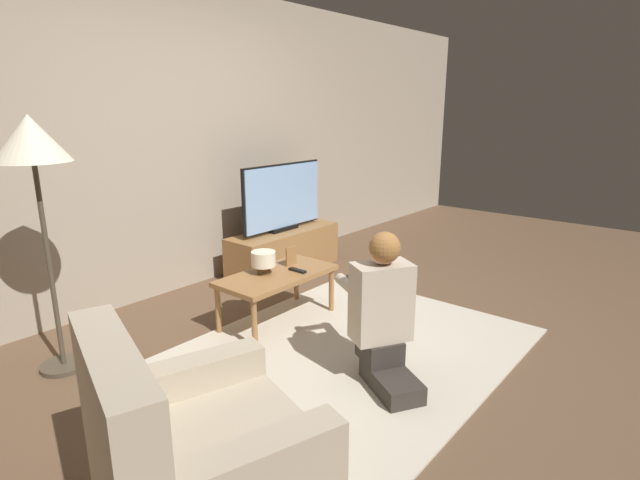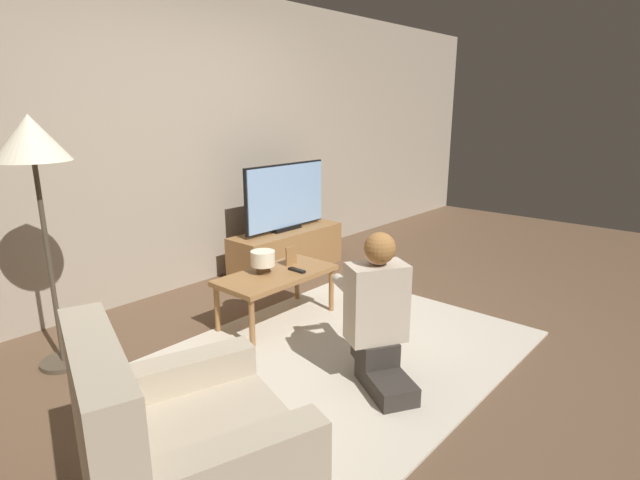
{
  "view_description": "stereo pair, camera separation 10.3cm",
  "coord_description": "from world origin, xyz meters",
  "px_view_note": "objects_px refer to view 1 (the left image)",
  "views": [
    {
      "loc": [
        -2.52,
        -1.8,
        1.61
      ],
      "look_at": [
        0.35,
        0.59,
        0.59
      ],
      "focal_mm": 28.0,
      "sensor_mm": 36.0,
      "label": 1
    },
    {
      "loc": [
        -2.46,
        -1.88,
        1.61
      ],
      "look_at": [
        0.35,
        0.59,
        0.59
      ],
      "focal_mm": 28.0,
      "sensor_mm": 36.0,
      "label": 2
    }
  ],
  "objects_px": {
    "armchair": "(197,462)",
    "table_lamp": "(263,260)",
    "floor_lamp": "(33,153)",
    "person_kneeling": "(382,310)",
    "tv": "(283,197)",
    "coffee_table": "(277,279)"
  },
  "relations": [
    {
      "from": "armchair",
      "to": "table_lamp",
      "type": "bearing_deg",
      "value": -34.32
    },
    {
      "from": "table_lamp",
      "to": "floor_lamp",
      "type": "bearing_deg",
      "value": 158.92
    },
    {
      "from": "armchair",
      "to": "person_kneeling",
      "type": "height_order",
      "value": "person_kneeling"
    },
    {
      "from": "person_kneeling",
      "to": "floor_lamp",
      "type": "bearing_deg",
      "value": -23.37
    },
    {
      "from": "armchair",
      "to": "person_kneeling",
      "type": "bearing_deg",
      "value": -70.99
    },
    {
      "from": "tv",
      "to": "floor_lamp",
      "type": "xyz_separation_m",
      "value": [
        -2.28,
        -0.26,
        0.6
      ]
    },
    {
      "from": "floor_lamp",
      "to": "armchair",
      "type": "relative_size",
      "value": 1.55
    },
    {
      "from": "floor_lamp",
      "to": "armchair",
      "type": "xyz_separation_m",
      "value": [
        -0.19,
        -1.64,
        -1.07
      ]
    },
    {
      "from": "floor_lamp",
      "to": "armchair",
      "type": "height_order",
      "value": "floor_lamp"
    },
    {
      "from": "floor_lamp",
      "to": "person_kneeling",
      "type": "height_order",
      "value": "floor_lamp"
    },
    {
      "from": "tv",
      "to": "table_lamp",
      "type": "xyz_separation_m",
      "value": [
        -0.99,
        -0.75,
        -0.25
      ]
    },
    {
      "from": "person_kneeling",
      "to": "table_lamp",
      "type": "bearing_deg",
      "value": -65.49
    },
    {
      "from": "armchair",
      "to": "tv",
      "type": "bearing_deg",
      "value": -34.65
    },
    {
      "from": "tv",
      "to": "floor_lamp",
      "type": "bearing_deg",
      "value": -173.59
    },
    {
      "from": "tv",
      "to": "person_kneeling",
      "type": "bearing_deg",
      "value": -120.92
    },
    {
      "from": "coffee_table",
      "to": "tv",
      "type": "bearing_deg",
      "value": 41.57
    },
    {
      "from": "coffee_table",
      "to": "table_lamp",
      "type": "bearing_deg",
      "value": 134.54
    },
    {
      "from": "floor_lamp",
      "to": "armchair",
      "type": "distance_m",
      "value": 1.97
    },
    {
      "from": "person_kneeling",
      "to": "armchair",
      "type": "bearing_deg",
      "value": 32.22
    },
    {
      "from": "coffee_table",
      "to": "armchair",
      "type": "height_order",
      "value": "armchair"
    },
    {
      "from": "tv",
      "to": "table_lamp",
      "type": "height_order",
      "value": "tv"
    },
    {
      "from": "coffee_table",
      "to": "floor_lamp",
      "type": "bearing_deg",
      "value": 157.35
    }
  ]
}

